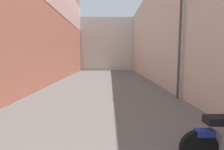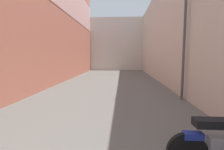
# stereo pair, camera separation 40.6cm
# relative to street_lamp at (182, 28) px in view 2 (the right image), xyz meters

# --- Properties ---
(ground_plane) EXTENTS (38.86, 38.86, 0.00)m
(ground_plane) POSITION_rel_street_lamp_xyz_m (-3.06, 1.36, -2.82)
(ground_plane) COLOR #66635E
(building_left) EXTENTS (0.45, 22.86, 8.69)m
(building_left) POSITION_rel_street_lamp_xyz_m (-6.54, 3.32, 1.57)
(building_left) COLOR #B76651
(building_left) RESTS_ON ground
(building_right) EXTENTS (0.45, 22.86, 6.67)m
(building_right) POSITION_rel_street_lamp_xyz_m (0.44, 3.36, 0.51)
(building_right) COLOR beige
(building_right) RESTS_ON ground
(building_far_end) EXTENTS (9.59, 2.00, 6.62)m
(building_far_end) POSITION_rel_street_lamp_xyz_m (-3.06, 15.79, 0.49)
(building_far_end) COLOR beige
(building_far_end) RESTS_ON ground
(street_lamp) EXTENTS (0.79, 0.18, 4.84)m
(street_lamp) POSITION_rel_street_lamp_xyz_m (0.00, 0.00, 0.00)
(street_lamp) COLOR #47474C
(street_lamp) RESTS_ON ground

